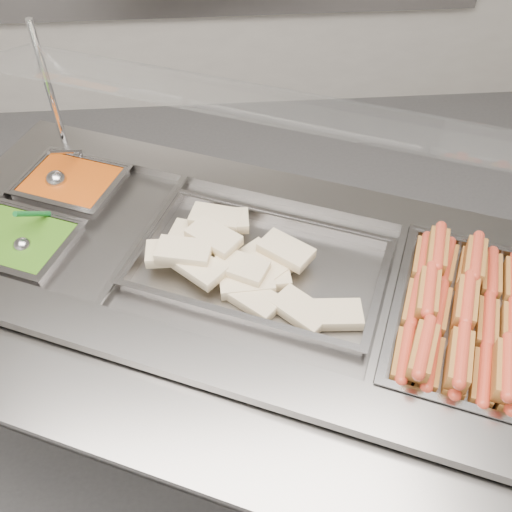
{
  "coord_description": "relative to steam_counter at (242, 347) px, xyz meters",
  "views": [
    {
      "loc": [
        -0.02,
        -0.78,
        2.0
      ],
      "look_at": [
        0.06,
        0.28,
        0.88
      ],
      "focal_mm": 40.0,
      "sensor_mm": 36.0,
      "label": 1
    }
  ],
  "objects": [
    {
      "name": "ground",
      "position": [
        -0.02,
        -0.3,
        -0.43
      ],
      "size": [
        6.0,
        6.0,
        0.0
      ],
      "primitive_type": "plane",
      "color": "#545457",
      "rests_on": "ground"
    },
    {
      "name": "steam_counter",
      "position": [
        0.0,
        0.0,
        0.0
      ],
      "size": [
        1.98,
        1.45,
        0.87
      ],
      "color": "slate",
      "rests_on": "ground"
    },
    {
      "name": "tray_rail",
      "position": [
        -0.2,
        -0.45,
        0.39
      ],
      "size": [
        1.68,
        0.99,
        0.05
      ],
      "color": "gray",
      "rests_on": "steam_counter"
    },
    {
      "name": "sneeze_guard",
      "position": [
        0.08,
        0.19,
        0.78
      ],
      "size": [
        1.57,
        0.89,
        0.42
      ],
      "color": "silver",
      "rests_on": "steam_counter"
    },
    {
      "name": "pan_hotdogs",
      "position": [
        0.55,
        -0.24,
        0.39
      ],
      "size": [
        0.51,
        0.62,
        0.1
      ],
      "color": "gray",
      "rests_on": "steam_counter"
    },
    {
      "name": "pan_wraps",
      "position": [
        0.05,
        -0.02,
        0.41
      ],
      "size": [
        0.75,
        0.61,
        0.07
      ],
      "color": "gray",
      "rests_on": "steam_counter"
    },
    {
      "name": "pan_beans",
      "position": [
        -0.51,
        0.37,
        0.39
      ],
      "size": [
        0.36,
        0.33,
        0.1
      ],
      "color": "gray",
      "rests_on": "steam_counter"
    },
    {
      "name": "pan_peas",
      "position": [
        -0.62,
        0.12,
        0.39
      ],
      "size": [
        0.36,
        0.33,
        0.1
      ],
      "color": "gray",
      "rests_on": "steam_counter"
    },
    {
      "name": "hotdogs_in_buns",
      "position": [
        0.54,
        -0.24,
        0.44
      ],
      "size": [
        0.45,
        0.56,
        0.11
      ],
      "color": "#975C1F",
      "rests_on": "pan_hotdogs"
    },
    {
      "name": "tortilla_wraps",
      "position": [
        -0.01,
        -0.03,
        0.44
      ],
      "size": [
        0.55,
        0.47,
        0.09
      ],
      "color": "beige",
      "rests_on": "pan_wraps"
    },
    {
      "name": "ladle",
      "position": [
        -0.55,
        0.38,
        0.44
      ],
      "size": [
        0.1,
        0.18,
        0.14
      ],
      "color": "#AEAEB3",
      "rests_on": "pan_beans"
    },
    {
      "name": "serving_spoon",
      "position": [
        -0.6,
        0.1,
        0.44
      ],
      "size": [
        0.09,
        0.16,
        0.14
      ],
      "color": "#AEAEB3",
      "rests_on": "pan_peas"
    }
  ]
}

